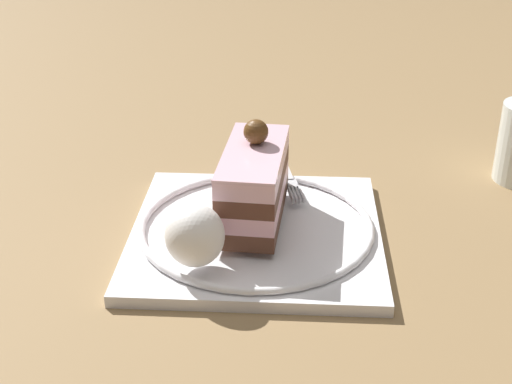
# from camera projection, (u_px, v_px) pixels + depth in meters

# --- Properties ---
(ground_plane) EXTENTS (2.40, 2.40, 0.00)m
(ground_plane) POSITION_uv_depth(u_px,v_px,m) (290.00, 252.00, 0.63)
(ground_plane) COLOR olive
(dessert_plate) EXTENTS (0.25, 0.25, 0.02)m
(dessert_plate) POSITION_uv_depth(u_px,v_px,m) (256.00, 231.00, 0.64)
(dessert_plate) COLOR white
(dessert_plate) RESTS_ON ground_plane
(cake_slice) EXTENTS (0.13, 0.08, 0.09)m
(cake_slice) POSITION_uv_depth(u_px,v_px,m) (254.00, 183.00, 0.64)
(cake_slice) COLOR brown
(cake_slice) RESTS_ON dessert_plate
(whipped_cream_dollop) EXTENTS (0.05, 0.05, 0.05)m
(whipped_cream_dollop) POSITION_uv_depth(u_px,v_px,m) (195.00, 235.00, 0.57)
(whipped_cream_dollop) COLOR white
(whipped_cream_dollop) RESTS_ON dessert_plate
(fork) EXTENTS (0.11, 0.01, 0.00)m
(fork) POSITION_uv_depth(u_px,v_px,m) (289.00, 177.00, 0.72)
(fork) COLOR silver
(fork) RESTS_ON dessert_plate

